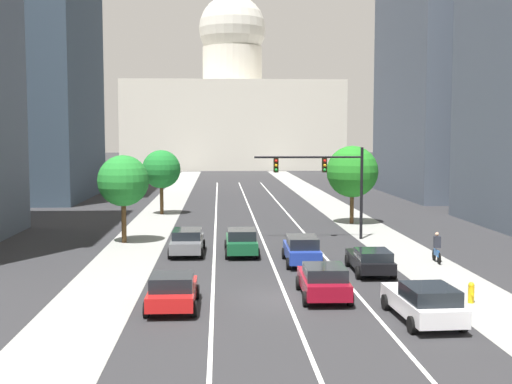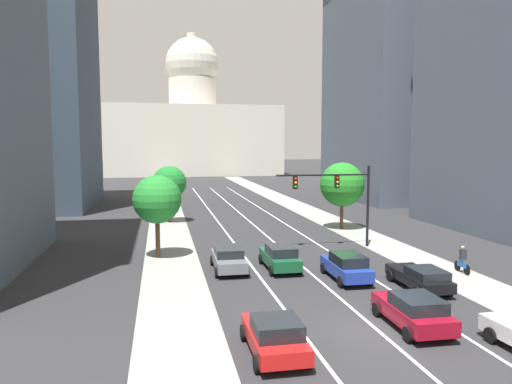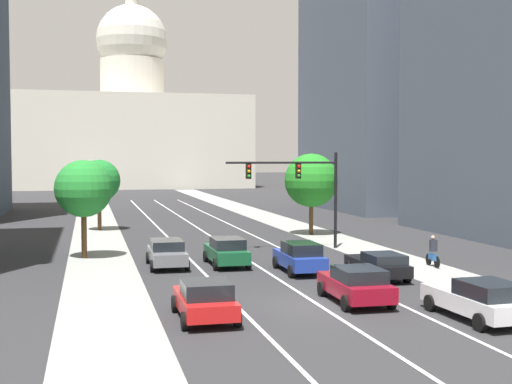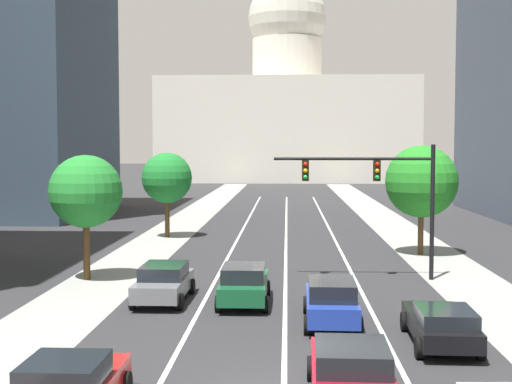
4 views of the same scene
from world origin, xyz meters
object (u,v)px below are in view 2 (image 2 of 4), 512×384
at_px(car_red, 275,335).
at_px(street_tree_near_left, 157,200).
at_px(capitol_building, 193,130).
at_px(cyclist, 463,260).
at_px(car_blue, 346,266).
at_px(traffic_signal_mast, 339,191).
at_px(street_tree_mid_left, 169,183).
at_px(car_black, 420,277).
at_px(street_tree_mid_right, 342,185).
at_px(car_gray, 229,258).
at_px(car_green, 280,257).
at_px(car_crimson, 413,310).

distance_m(car_red, street_tree_near_left, 17.76).
xyz_separation_m(capitol_building, cyclist, (9.21, -108.15, -11.12)).
relative_size(car_blue, traffic_signal_mast, 0.60).
height_order(traffic_signal_mast, street_tree_mid_left, traffic_signal_mast).
relative_size(car_black, car_blue, 1.04).
bearing_deg(street_tree_mid_right, car_black, -98.60).
relative_size(street_tree_mid_left, street_tree_mid_right, 0.92).
bearing_deg(car_gray, car_blue, -117.24).
bearing_deg(car_green, car_blue, -133.66).
xyz_separation_m(capitol_building, car_black, (4.86, -110.73, -11.27)).
bearing_deg(car_crimson, car_green, 18.21).
relative_size(street_tree_near_left, street_tree_mid_left, 1.00).
height_order(capitol_building, car_black, capitol_building).
xyz_separation_m(cyclist, street_tree_near_left, (-18.45, 7.89, 3.26)).
bearing_deg(car_red, cyclist, -57.11).
bearing_deg(car_crimson, car_gray, 31.76).
distance_m(car_blue, street_tree_mid_right, 17.83).
height_order(car_red, traffic_signal_mast, traffic_signal_mast).
relative_size(car_red, car_gray, 0.93).
bearing_deg(car_blue, car_red, 145.21).
relative_size(car_red, traffic_signal_mast, 0.56).
relative_size(car_gray, cyclist, 2.62).
height_order(car_green, street_tree_near_left, street_tree_near_left).
xyz_separation_m(car_gray, cyclist, (14.07, -3.45, 0.06)).
bearing_deg(car_red, car_gray, 0.30).
relative_size(capitol_building, car_gray, 9.99).
bearing_deg(capitol_building, street_tree_mid_right, -85.18).
height_order(car_green, street_tree_mid_left, street_tree_mid_left).
height_order(car_green, car_gray, car_green).
xyz_separation_m(car_red, street_tree_mid_right, (12.59, 25.41, 3.44)).
bearing_deg(car_blue, car_black, -127.71).
bearing_deg(car_crimson, street_tree_near_left, 36.40).
height_order(car_black, street_tree_mid_right, street_tree_mid_right).
bearing_deg(car_crimson, car_black, -31.50).
xyz_separation_m(car_green, street_tree_mid_right, (9.35, 13.33, 3.39)).
bearing_deg(car_black, capitol_building, 4.00).
xyz_separation_m(traffic_signal_mast, cyclist, (4.79, -8.56, -3.57)).
bearing_deg(traffic_signal_mast, car_gray, -151.13).
bearing_deg(capitol_building, car_green, -90.88).
xyz_separation_m(street_tree_mid_left, street_tree_mid_right, (15.84, -7.06, 0.14)).
xyz_separation_m(car_black, traffic_signal_mast, (-0.44, 11.15, 3.72)).
distance_m(car_green, car_crimson, 11.17).
distance_m(capitol_building, street_tree_near_left, 100.99).
bearing_deg(traffic_signal_mast, street_tree_mid_left, 130.01).
relative_size(cyclist, street_tree_mid_left, 0.30).
relative_size(car_black, car_crimson, 1.05).
bearing_deg(cyclist, traffic_signal_mast, 32.50).
bearing_deg(traffic_signal_mast, capitol_building, 92.54).
bearing_deg(car_red, street_tree_mid_left, 6.01).
distance_m(street_tree_near_left, street_tree_mid_left, 15.64).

